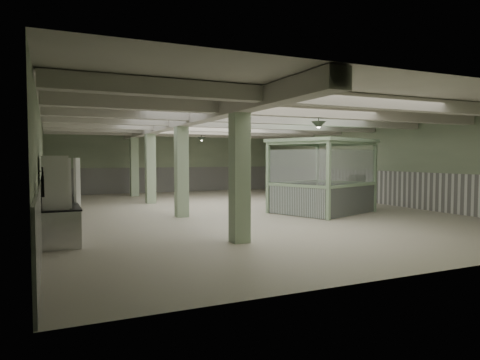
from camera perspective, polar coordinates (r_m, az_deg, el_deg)
name	(u,v)px	position (r m, az deg, el deg)	size (l,w,h in m)	color
floor	(235,210)	(17.12, -0.66, -4.03)	(20.00, 20.00, 0.00)	beige
ceiling	(235,120)	(17.06, -0.67, 8.06)	(14.00, 20.00, 0.02)	silver
wall_back	(170,162)	(26.46, -9.36, 2.32)	(14.00, 0.02, 3.60)	#9FB08C
wall_front	(452,174)	(8.80, 26.39, 0.77)	(14.00, 0.02, 3.60)	#9FB08C
wall_left	(41,167)	(15.58, -24.99, 1.64)	(0.02, 20.00, 3.60)	#9FB08C
wall_right	(373,164)	(20.81, 17.31, 2.05)	(0.02, 20.00, 3.60)	#9FB08C
wainscot_left	(43,198)	(15.63, -24.81, -2.21)	(0.05, 19.90, 1.50)	white
wainscot_right	(372,187)	(20.83, 17.21, -0.83)	(0.05, 19.90, 1.50)	white
wainscot_back	(170,180)	(26.47, -9.33, 0.05)	(13.90, 0.05, 1.50)	white
girder	(173,123)	(16.21, -8.86, 7.51)	(0.45, 19.90, 0.40)	beige
beam_a	(362,101)	(10.64, 15.98, 10.04)	(13.90, 0.35, 0.32)	beige
beam_b	(304,112)	(12.64, 8.55, 8.99)	(13.90, 0.35, 0.32)	beige
beam_c	(264,119)	(14.80, 3.25, 8.14)	(13.90, 0.35, 0.32)	beige
beam_d	(235,124)	(17.04, -0.66, 7.46)	(13.90, 0.35, 0.32)	beige
beam_e	(213,128)	(19.36, -3.65, 6.92)	(13.90, 0.35, 0.32)	beige
beam_f	(195,131)	(21.71, -5.98, 6.48)	(13.90, 0.35, 0.32)	beige
beam_g	(181,134)	(24.09, -7.86, 6.13)	(13.90, 0.35, 0.32)	beige
column_a	(240,170)	(10.50, -0.07, 1.39)	(0.42, 0.42, 3.60)	#AAC49E
column_b	(181,166)	(15.20, -7.81, 1.86)	(0.42, 0.42, 3.60)	#AAC49E
column_c	(150,164)	(20.04, -11.86, 2.09)	(0.42, 0.42, 3.60)	#AAC49E
column_d	(134,163)	(23.96, -13.92, 2.21)	(0.42, 0.42, 3.60)	#AAC49E
hook_rail	(39,172)	(7.98, -25.18, 0.96)	(0.02, 0.02, 1.20)	black
pendant_front	(318,125)	(12.88, 10.42, 7.20)	(0.44, 0.44, 0.22)	#344433
pendant_mid	(241,134)	(17.68, 0.18, 6.10)	(0.44, 0.44, 0.22)	#344433
pendant_back	(201,139)	(22.32, -5.16, 5.44)	(0.44, 0.44, 0.22)	#344433
prep_counter	(59,216)	(12.94, -22.97, -4.49)	(0.88, 5.04, 0.91)	silver
pitcher_near	(57,196)	(12.96, -23.20, -1.94)	(0.18, 0.21, 0.27)	silver
pitcher_far	(58,197)	(12.41, -23.11, -2.13)	(0.19, 0.21, 0.27)	silver
veg_colander	(62,194)	(14.04, -22.65, -1.76)	(0.38, 0.38, 0.17)	#434348
orange_bowl	(59,195)	(14.19, -23.00, -1.90)	(0.23, 0.23, 0.08)	#B2B2B7
skillet_near	(43,187)	(7.53, -24.82, -0.81)	(0.34, 0.34, 0.05)	black
skillet_far	(43,184)	(8.25, -24.77, -0.50)	(0.24, 0.24, 0.03)	black
walkin_cooler	(56,200)	(11.63, -23.30, -2.45)	(0.83, 2.27, 2.08)	white
guard_booth	(322,164)	(16.57, 10.90, 2.14)	(4.27, 3.96, 2.79)	#A2C39C
filing_cabinet	(357,191)	(18.29, 15.30, -1.48)	(0.45, 0.65, 1.40)	#5B5C4C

